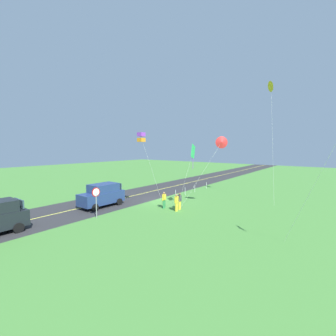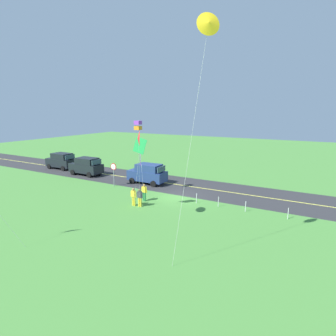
{
  "view_description": "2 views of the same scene",
  "coord_description": "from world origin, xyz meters",
  "px_view_note": "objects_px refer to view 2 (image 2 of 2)",
  "views": [
    {
      "loc": [
        18.99,
        15.8,
        5.87
      ],
      "look_at": [
        0.87,
        1.95,
        3.77
      ],
      "focal_mm": 24.31,
      "sensor_mm": 36.0,
      "label": 1
    },
    {
      "loc": [
        -11.39,
        22.41,
        8.18
      ],
      "look_at": [
        0.02,
        1.96,
        3.22
      ],
      "focal_mm": 29.29,
      "sensor_mm": 36.0,
      "label": 2
    }
  ],
  "objects_px": {
    "car_parked_east_far": "(61,161)",
    "kite_red_low": "(140,147)",
    "person_child_watcher": "(144,192)",
    "kite_green_far": "(208,24)",
    "stop_sign": "(114,170)",
    "car_suv_foreground": "(148,173)",
    "person_adult_companion": "(140,197)",
    "kite_yellow_high": "(138,125)",
    "person_adult_near": "(134,196)",
    "car_parked_east_near": "(86,166)",
    "kite_blue_mid": "(138,138)"
  },
  "relations": [
    {
      "from": "person_adult_near",
      "to": "person_child_watcher",
      "type": "xyz_separation_m",
      "value": [
        -0.09,
        -1.52,
        0.0
      ]
    },
    {
      "from": "kite_red_low",
      "to": "stop_sign",
      "type": "bearing_deg",
      "value": -35.25
    },
    {
      "from": "stop_sign",
      "to": "person_adult_near",
      "type": "bearing_deg",
      "value": 143.96
    },
    {
      "from": "kite_yellow_high",
      "to": "car_parked_east_near",
      "type": "bearing_deg",
      "value": -18.49
    },
    {
      "from": "car_suv_foreground",
      "to": "car_parked_east_far",
      "type": "distance_m",
      "value": 15.12
    },
    {
      "from": "person_child_watcher",
      "to": "kite_blue_mid",
      "type": "height_order",
      "value": "kite_blue_mid"
    },
    {
      "from": "car_parked_east_near",
      "to": "kite_blue_mid",
      "type": "relative_size",
      "value": 0.64
    },
    {
      "from": "stop_sign",
      "to": "person_adult_companion",
      "type": "relative_size",
      "value": 1.6
    },
    {
      "from": "person_adult_near",
      "to": "kite_green_far",
      "type": "relative_size",
      "value": 0.13
    },
    {
      "from": "car_parked_east_near",
      "to": "kite_red_low",
      "type": "xyz_separation_m",
      "value": [
        -13.62,
        7.42,
        4.22
      ]
    },
    {
      "from": "person_adult_near",
      "to": "person_adult_companion",
      "type": "distance_m",
      "value": 0.61
    },
    {
      "from": "kite_red_low",
      "to": "kite_yellow_high",
      "type": "height_order",
      "value": "kite_yellow_high"
    },
    {
      "from": "kite_red_low",
      "to": "kite_green_far",
      "type": "distance_m",
      "value": 10.98
    },
    {
      "from": "stop_sign",
      "to": "kite_red_low",
      "type": "bearing_deg",
      "value": 144.75
    },
    {
      "from": "kite_red_low",
      "to": "car_parked_east_near",
      "type": "bearing_deg",
      "value": -28.57
    },
    {
      "from": "kite_yellow_high",
      "to": "kite_green_far",
      "type": "height_order",
      "value": "kite_green_far"
    },
    {
      "from": "person_adult_near",
      "to": "kite_red_low",
      "type": "xyz_separation_m",
      "value": [
        -1.38,
        0.86,
        4.51
      ]
    },
    {
      "from": "person_child_watcher",
      "to": "kite_green_far",
      "type": "relative_size",
      "value": 0.13
    },
    {
      "from": "stop_sign",
      "to": "kite_blue_mid",
      "type": "bearing_deg",
      "value": 139.83
    },
    {
      "from": "person_child_watcher",
      "to": "kite_red_low",
      "type": "distance_m",
      "value": 5.26
    },
    {
      "from": "car_parked_east_far",
      "to": "person_adult_near",
      "type": "height_order",
      "value": "car_parked_east_far"
    },
    {
      "from": "person_adult_companion",
      "to": "kite_yellow_high",
      "type": "bearing_deg",
      "value": 4.19
    },
    {
      "from": "stop_sign",
      "to": "kite_yellow_high",
      "type": "distance_m",
      "value": 6.61
    },
    {
      "from": "car_parked_east_far",
      "to": "kite_red_low",
      "type": "xyz_separation_m",
      "value": [
        -19.53,
        8.46,
        4.22
      ]
    },
    {
      "from": "person_child_watcher",
      "to": "car_parked_east_far",
      "type": "bearing_deg",
      "value": 144.24
    },
    {
      "from": "kite_red_low",
      "to": "person_adult_companion",
      "type": "bearing_deg",
      "value": -50.18
    },
    {
      "from": "stop_sign",
      "to": "person_child_watcher",
      "type": "relative_size",
      "value": 1.6
    },
    {
      "from": "kite_yellow_high",
      "to": "kite_green_far",
      "type": "relative_size",
      "value": 0.57
    },
    {
      "from": "person_adult_companion",
      "to": "car_parked_east_near",
      "type": "bearing_deg",
      "value": 31.77
    },
    {
      "from": "car_parked_east_far",
      "to": "car_parked_east_near",
      "type": "xyz_separation_m",
      "value": [
        -5.91,
        1.04,
        0.0
      ]
    },
    {
      "from": "person_adult_companion",
      "to": "kite_green_far",
      "type": "distance_m",
      "value": 14.92
    },
    {
      "from": "car_parked_east_far",
      "to": "car_parked_east_near",
      "type": "distance_m",
      "value": 6.0
    },
    {
      "from": "stop_sign",
      "to": "kite_red_low",
      "type": "relative_size",
      "value": 0.41
    },
    {
      "from": "kite_yellow_high",
      "to": "stop_sign",
      "type": "bearing_deg",
      "value": -15.49
    },
    {
      "from": "person_adult_near",
      "to": "kite_yellow_high",
      "type": "relative_size",
      "value": 0.22
    },
    {
      "from": "person_child_watcher",
      "to": "kite_green_far",
      "type": "distance_m",
      "value": 15.81
    },
    {
      "from": "person_child_watcher",
      "to": "kite_yellow_high",
      "type": "relative_size",
      "value": 0.22
    },
    {
      "from": "stop_sign",
      "to": "kite_green_far",
      "type": "xyz_separation_m",
      "value": [
        -14.36,
        9.79,
        10.2
      ]
    },
    {
      "from": "car_suv_foreground",
      "to": "kite_red_low",
      "type": "xyz_separation_m",
      "value": [
        -4.43,
        7.74,
        4.22
      ]
    },
    {
      "from": "person_adult_near",
      "to": "kite_yellow_high",
      "type": "distance_m",
      "value": 6.76
    },
    {
      "from": "car_suv_foreground",
      "to": "person_adult_companion",
      "type": "xyz_separation_m",
      "value": [
        -3.65,
        6.8,
        -0.29
      ]
    },
    {
      "from": "car_suv_foreground",
      "to": "car_parked_east_far",
      "type": "height_order",
      "value": "same"
    },
    {
      "from": "kite_red_low",
      "to": "car_suv_foreground",
      "type": "bearing_deg",
      "value": -60.2
    },
    {
      "from": "kite_blue_mid",
      "to": "kite_yellow_high",
      "type": "height_order",
      "value": "kite_yellow_high"
    },
    {
      "from": "kite_blue_mid",
      "to": "kite_green_far",
      "type": "relative_size",
      "value": 0.54
    },
    {
      "from": "stop_sign",
      "to": "car_parked_east_far",
      "type": "bearing_deg",
      "value": -15.57
    },
    {
      "from": "car_parked_east_near",
      "to": "kite_red_low",
      "type": "distance_m",
      "value": 16.07
    },
    {
      "from": "car_parked_east_near",
      "to": "kite_blue_mid",
      "type": "bearing_deg",
      "value": 147.5
    },
    {
      "from": "person_adult_near",
      "to": "person_adult_companion",
      "type": "relative_size",
      "value": 1.0
    },
    {
      "from": "stop_sign",
      "to": "kite_yellow_high",
      "type": "relative_size",
      "value": 0.35
    }
  ]
}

